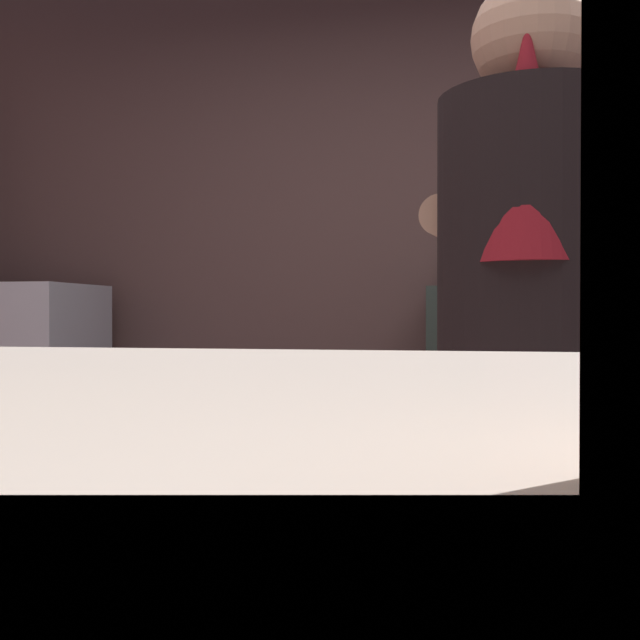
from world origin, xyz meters
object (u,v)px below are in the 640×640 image
bartender (531,368)px  mixing_bowl (382,367)px  mini_fridge (13,417)px  bottle_olive_oil (452,270)px  bottle_soy (484,270)px  bottle_vinegar (573,261)px  bottle_hot_sauce (613,267)px

bartender → mixing_bowl: size_ratio=7.99×
mini_fridge → mixing_bowl: 2.18m
mini_fridge → bottle_olive_oil: size_ratio=5.95×
bartender → bottle_soy: (-0.04, 1.85, 0.28)m
bartender → mixing_bowl: (-0.32, 0.47, -0.04)m
mini_fridge → mixing_bowl: mini_fridge is taller
bartender → bottle_vinegar: bartender is taller
mixing_bowl → bottle_vinegar: (0.64, 1.34, 0.35)m
mini_fridge → bottle_soy: (2.10, 0.21, 0.66)m
mixing_bowl → bottle_vinegar: size_ratio=0.79×
bottle_soy → bottle_vinegar: 0.36m
bottle_olive_oil → bottle_vinegar: size_ratio=0.75×
mini_fridge → bottle_soy: size_ratio=6.47×
bartender → bottle_olive_oil: 1.93m
mini_fridge → bottle_olive_oil: bottle_olive_oil is taller
mini_fridge → bartender: bearing=-37.4°
bartender → bottle_hot_sauce: 1.86m
bottle_hot_sauce → bottle_vinegar: (-0.15, 0.04, 0.03)m
bottle_soy → bottle_hot_sauce: (0.51, -0.08, 0.00)m
bottle_hot_sauce → bottle_vinegar: bottle_vinegar is taller
bottle_hot_sauce → bartender: bearing=-104.9°
mixing_bowl → bottle_vinegar: bottle_vinegar is taller
mini_fridge → bottle_olive_oil: 2.09m
bottle_olive_oil → bottle_hot_sauce: bearing=-11.4°
bottle_vinegar → bartender: bearing=-100.0°
bartender → bottle_hot_sauce: size_ratio=8.61×
mixing_bowl → bottle_vinegar: 1.53m
bottle_hot_sauce → bottle_vinegar: bearing=164.7°
bartender → mixing_bowl: bearing=44.3°
bartender → bottle_olive_oil: bearing=14.8°
bottle_olive_oil → bottle_hot_sauce: bottle_olive_oil is taller
mixing_bowl → mini_fridge: bearing=147.3°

